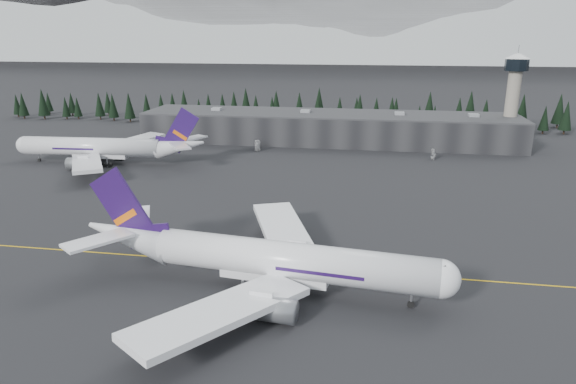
% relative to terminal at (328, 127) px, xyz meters
% --- Properties ---
extents(ground, '(1400.00, 1400.00, 0.00)m').
position_rel_terminal_xyz_m(ground, '(0.00, -125.00, -6.30)').
color(ground, black).
rests_on(ground, ground).
extents(taxiline, '(400.00, 0.40, 0.02)m').
position_rel_terminal_xyz_m(taxiline, '(0.00, -127.00, -6.29)').
color(taxiline, gold).
rests_on(taxiline, ground).
extents(terminal, '(160.00, 30.00, 12.60)m').
position_rel_terminal_xyz_m(terminal, '(0.00, 0.00, 0.00)').
color(terminal, black).
rests_on(terminal, ground).
extents(control_tower, '(10.00, 10.00, 37.70)m').
position_rel_terminal_xyz_m(control_tower, '(75.00, 3.00, 17.11)').
color(control_tower, gray).
rests_on(control_tower, ground).
extents(treeline, '(360.00, 20.00, 15.00)m').
position_rel_terminal_xyz_m(treeline, '(0.00, 37.00, 1.20)').
color(treeline, black).
rests_on(treeline, ground).
extents(mountain_ridge, '(4400.00, 900.00, 420.00)m').
position_rel_terminal_xyz_m(mountain_ridge, '(0.00, 875.00, -6.30)').
color(mountain_ridge, white).
rests_on(mountain_ridge, ground).
extents(jet_main, '(71.93, 66.08, 21.18)m').
position_rel_terminal_xyz_m(jet_main, '(0.01, -136.47, -0.33)').
color(jet_main, white).
rests_on(jet_main, ground).
extents(jet_parked, '(71.12, 65.52, 20.90)m').
position_rel_terminal_xyz_m(jet_parked, '(-74.90, -52.47, -0.41)').
color(jet_parked, silver).
rests_on(jet_parked, ground).
extents(gse_vehicle_a, '(3.92, 5.14, 1.30)m').
position_rel_terminal_xyz_m(gse_vehicle_a, '(-26.19, -23.72, -5.65)').
color(gse_vehicle_a, silver).
rests_on(gse_vehicle_a, ground).
extents(gse_vehicle_b, '(4.58, 2.72, 1.46)m').
position_rel_terminal_xyz_m(gse_vehicle_b, '(42.14, -26.95, -5.57)').
color(gse_vehicle_b, '#BABABC').
rests_on(gse_vehicle_b, ground).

